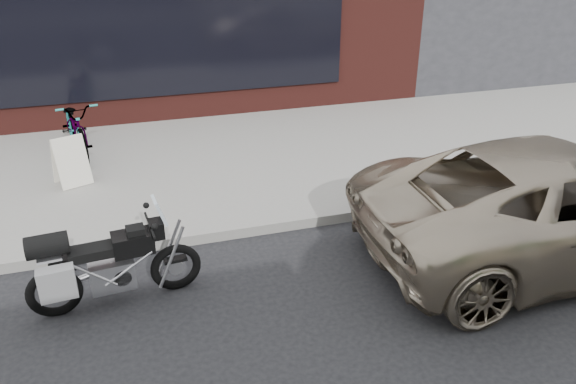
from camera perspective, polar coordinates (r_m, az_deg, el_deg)
name	(u,v)px	position (r m, az deg, el deg)	size (l,w,h in m)	color
near_sidewalk	(225,153)	(10.46, -6.45, 3.97)	(44.00, 6.00, 0.15)	gray
motorcycle	(103,265)	(6.54, -18.29, -7.10)	(1.92, 0.73, 1.22)	black
minivan	(564,201)	(7.92, 26.20, -0.86)	(2.44, 5.29, 1.47)	tan
bicycle_front	(76,126)	(10.69, -20.72, 6.26)	(0.68, 1.94, 1.02)	gray
sandwich_sign	(70,160)	(9.49, -21.27, 3.03)	(0.62, 0.60, 0.78)	silver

